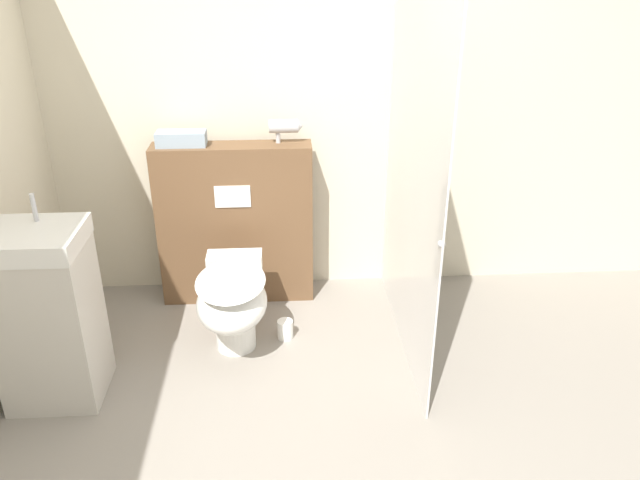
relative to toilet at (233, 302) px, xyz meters
The scene contains 8 objects.
wall_back 1.29m from the toilet, 67.75° to the left, with size 8.00×0.06×2.50m.
partition_panel 0.67m from the toilet, 90.90° to the left, with size 0.99×0.21×1.06m.
shower_glass 1.21m from the toilet, ahead, with size 0.04×1.47×2.02m.
toilet is the anchor object (origin of this frame).
sink_vanity 0.97m from the toilet, 160.20° to the right, with size 0.47×0.41×1.09m.
hair_drier 1.11m from the toilet, 64.03° to the left, with size 0.21×0.08×0.15m.
folded_towel 1.05m from the toilet, 115.38° to the left, with size 0.30×0.13×0.09m.
spare_toilet_roll 0.41m from the toilet, 20.53° to the left, with size 0.10×0.10×0.12m.
Camera 1 is at (-0.04, -1.93, 2.17)m, focal length 35.00 mm.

